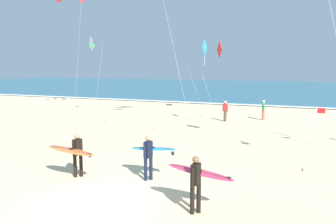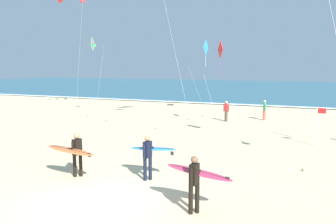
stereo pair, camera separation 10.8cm
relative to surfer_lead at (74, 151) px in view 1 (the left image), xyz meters
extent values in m
plane|color=beige|center=(1.95, -1.56, -1.05)|extent=(160.00, 160.00, 0.00)
cube|color=#2D6075|center=(1.95, 55.57, -1.01)|extent=(160.00, 60.00, 0.08)
cube|color=white|center=(1.95, 25.87, -0.96)|extent=(160.00, 1.08, 0.01)
cylinder|color=black|center=(-0.07, 0.10, -0.61)|extent=(0.13, 0.13, 0.88)
cylinder|color=black|center=(0.10, 0.25, -0.61)|extent=(0.13, 0.13, 0.88)
cube|color=black|center=(0.01, 0.18, 0.13)|extent=(0.22, 0.35, 0.60)
cube|color=yellow|center=(-0.09, 0.18, 0.17)|extent=(0.03, 0.20, 0.32)
sphere|color=#A87A59|center=(0.01, 0.18, 0.55)|extent=(0.21, 0.21, 0.21)
cylinder|color=black|center=(0.00, -0.05, 0.24)|extent=(0.09, 0.09, 0.26)
cylinder|color=black|center=(-0.07, -0.14, 0.11)|extent=(0.26, 0.10, 0.14)
cylinder|color=black|center=(0.03, 0.41, 0.09)|extent=(0.09, 0.09, 0.56)
ellipsoid|color=orange|center=(-0.01, -0.18, 0.07)|extent=(2.15, 0.73, 0.21)
cube|color=#333333|center=(-0.01, -0.18, 0.11)|extent=(1.86, 0.16, 0.13)
cube|color=#262628|center=(0.87, -0.25, 0.00)|extent=(0.12, 0.02, 0.14)
cylinder|color=black|center=(5.05, -1.27, -0.61)|extent=(0.13, 0.13, 0.88)
cylinder|color=black|center=(5.20, -1.13, -0.61)|extent=(0.13, 0.13, 0.88)
cube|color=black|center=(5.13, -1.20, 0.13)|extent=(0.23, 0.36, 0.60)
cube|color=yellow|center=(5.02, -1.19, 0.17)|extent=(0.03, 0.20, 0.32)
sphere|color=brown|center=(5.13, -1.20, 0.55)|extent=(0.21, 0.21, 0.21)
cylinder|color=black|center=(5.11, -1.43, 0.09)|extent=(0.09, 0.09, 0.56)
cylinder|color=black|center=(5.14, -0.97, 0.24)|extent=(0.09, 0.09, 0.26)
cylinder|color=black|center=(5.09, -0.88, 0.11)|extent=(0.26, 0.10, 0.14)
ellipsoid|color=#D83359|center=(5.15, -0.84, 0.07)|extent=(2.11, 0.70, 0.28)
cube|color=#333333|center=(5.15, -0.84, 0.11)|extent=(1.81, 0.17, 0.19)
cube|color=#262628|center=(6.02, -0.91, 0.00)|extent=(0.12, 0.02, 0.14)
cylinder|color=black|center=(2.61, 0.75, -0.61)|extent=(0.13, 0.13, 0.88)
cylinder|color=black|center=(2.76, 0.89, -0.61)|extent=(0.13, 0.13, 0.88)
cube|color=black|center=(2.69, 0.82, 0.13)|extent=(0.24, 0.36, 0.60)
cube|color=blue|center=(2.58, 0.83, 0.17)|extent=(0.04, 0.20, 0.32)
sphere|color=#A87A59|center=(2.69, 0.82, 0.55)|extent=(0.21, 0.21, 0.21)
cylinder|color=black|center=(2.66, 0.59, 0.09)|extent=(0.09, 0.09, 0.56)
cylinder|color=black|center=(2.71, 1.05, 0.24)|extent=(0.09, 0.09, 0.26)
cylinder|color=black|center=(2.67, 1.15, 0.11)|extent=(0.26, 0.11, 0.14)
ellipsoid|color=#3399D8|center=(2.73, 1.18, 0.07)|extent=(2.05, 0.76, 0.25)
cube|color=#333333|center=(2.73, 1.18, 0.11)|extent=(1.75, 0.24, 0.16)
cube|color=#262628|center=(3.57, 1.08, 0.00)|extent=(0.12, 0.03, 0.14)
ellipsoid|color=red|center=(-11.32, 16.47, 9.14)|extent=(1.25, 1.16, 0.58)
cylinder|color=silver|center=(-10.32, 14.31, 4.05)|extent=(3.30, 2.82, 9.99)
cylinder|color=brown|center=(-8.68, 12.90, -1.00)|extent=(0.06, 0.06, 0.10)
cube|color=red|center=(2.71, 12.30, 4.29)|extent=(0.60, 1.06, 1.19)
cylinder|color=purple|center=(2.71, 12.30, 3.13)|extent=(0.02, 0.02, 1.14)
cylinder|color=silver|center=(1.53, 14.44, 0.81)|extent=(2.37, 4.28, 3.51)
cylinder|color=brown|center=(0.35, 16.57, -1.00)|extent=(0.06, 0.06, 0.10)
cylinder|color=brown|center=(8.09, 4.09, -1.00)|extent=(0.06, 0.06, 0.10)
cube|color=#2D99DB|center=(-0.10, 18.88, 4.82)|extent=(0.08, 1.41, 1.41)
cylinder|color=white|center=(-0.10, 18.88, 3.64)|extent=(0.02, 0.02, 0.95)
cylinder|color=silver|center=(-0.18, 16.64, 1.11)|extent=(0.16, 4.48, 4.12)
cylinder|color=brown|center=(-0.26, 14.41, -1.00)|extent=(0.06, 0.06, 0.10)
cone|color=white|center=(-8.41, 13.70, 5.04)|extent=(1.01, 0.94, 1.16)
cube|color=green|center=(-8.41, 13.70, 4.90)|extent=(0.29, 0.32, 0.24)
cylinder|color=silver|center=(-7.17, 12.59, 1.92)|extent=(2.51, 2.24, 5.73)
cylinder|color=brown|center=(-5.92, 11.47, -1.00)|extent=(0.06, 0.06, 0.10)
cylinder|color=silver|center=(0.14, 10.14, 4.61)|extent=(2.53, 0.19, 11.11)
cylinder|color=brown|center=(-1.13, 10.05, -1.00)|extent=(0.06, 0.06, 0.10)
cylinder|color=#4C3D2D|center=(2.68, 14.89, -0.63)|extent=(0.22, 0.22, 0.84)
cube|color=red|center=(2.68, 14.89, 0.06)|extent=(0.37, 0.29, 0.54)
sphere|color=beige|center=(2.68, 14.89, 0.44)|extent=(0.20, 0.20, 0.20)
cylinder|color=red|center=(2.87, 14.81, -0.04)|extent=(0.08, 0.08, 0.50)
cylinder|color=red|center=(2.49, 14.98, -0.04)|extent=(0.08, 0.08, 0.50)
cylinder|color=#D8593F|center=(5.36, 16.57, -0.63)|extent=(0.22, 0.22, 0.84)
cube|color=#339351|center=(5.36, 16.57, 0.06)|extent=(0.24, 0.35, 0.54)
sphere|color=beige|center=(5.36, 16.57, 0.44)|extent=(0.20, 0.20, 0.20)
cylinder|color=#339351|center=(5.31, 16.78, -0.04)|extent=(0.08, 0.08, 0.50)
cylinder|color=#339351|center=(5.40, 16.36, -0.04)|extent=(0.08, 0.08, 0.50)
cylinder|color=silver|center=(8.74, 8.99, 0.00)|extent=(0.05, 0.05, 2.10)
cube|color=red|center=(8.96, 8.99, 0.85)|extent=(0.40, 0.02, 0.28)
camera|label=1|loc=(7.67, -9.86, 3.19)|focal=34.95mm
camera|label=2|loc=(7.77, -9.82, 3.19)|focal=34.95mm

